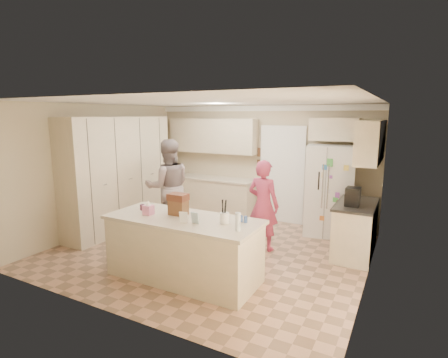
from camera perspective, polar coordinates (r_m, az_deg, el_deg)
The scene contains 41 objects.
floor at distance 6.38m, azimuth -2.32°, elevation -11.63°, with size 5.20×4.60×0.02m, color tan.
ceiling at distance 5.92m, azimuth -2.50°, elevation 12.59°, with size 5.20×4.60×0.02m, color white.
wall_back at distance 8.07m, azimuth 5.92°, elevation 2.63°, with size 5.20×0.02×2.60m, color #C6B694.
wall_front at distance 4.23m, azimuth -18.46°, elevation -4.96°, with size 5.20×0.02×2.60m, color #C6B694.
wall_left at distance 7.66m, azimuth -19.53°, elevation 1.67°, with size 0.02×4.60×2.60m, color #C6B694.
wall_right at distance 5.23m, azimuth 23.14°, elevation -2.40°, with size 0.02×4.60×2.60m, color #C6B694.
crown_back at distance 7.95m, azimuth 5.95°, elevation 11.41°, with size 5.20×0.08×0.12m, color white.
pantry_bank at distance 7.59m, azimuth -16.77°, elevation 0.80°, with size 0.60×2.60×2.35m, color beige.
back_base_cab at distance 8.45m, azimuth -2.24°, elevation -2.90°, with size 2.20×0.60×0.88m, color beige.
back_countertop at distance 8.35m, azimuth -2.30°, elevation 0.16°, with size 2.24×0.63×0.04m, color #BDB29C.
back_upper_cab at distance 8.34m, azimuth -1.88°, elevation 7.08°, with size 2.20×0.35×0.80m, color beige.
doorway_opening at distance 7.89m, azimuth 9.51°, elevation 0.53°, with size 0.90×0.06×2.10m, color black.
doorway_casing at distance 7.86m, azimuth 9.42°, elevation 0.49°, with size 1.02×0.03×2.22m, color white.
wall_frame_upper at distance 7.99m, azimuth 5.98°, elevation 4.36°, with size 0.15×0.02×0.20m, color brown.
wall_frame_lower at distance 8.02m, azimuth 5.94°, elevation 2.44°, with size 0.15×0.02×0.20m, color brown.
refrigerator at distance 7.26m, azimuth 16.74°, elevation -1.84°, with size 0.90×0.70×1.80m, color white.
fridge_seam at distance 6.92m, azimuth 16.16°, elevation -2.40°, with size 0.01×0.02×1.78m, color gray.
fridge_dispenser at distance 6.90m, azimuth 14.46°, elevation -0.22°, with size 0.22×0.03×0.35m, color black.
fridge_handle_l at distance 6.88m, azimuth 15.79°, elevation -1.16°, with size 0.02×0.02×0.85m, color silver.
fridge_handle_r at distance 6.86m, azimuth 16.60°, elevation -1.24°, with size 0.02×0.02×0.85m, color silver.
over_fridge_cab at distance 7.36m, azimuth 17.58°, elevation 7.72°, with size 0.95×0.35×0.45m, color beige.
right_base_cab at distance 6.44m, azimuth 20.63°, elevation -7.85°, with size 0.60×1.20×0.88m, color beige.
right_countertop at distance 6.32m, azimuth 20.81°, elevation -3.87°, with size 0.63×1.24×0.04m, color #2D2B28.
right_upper_cab at distance 6.34m, azimuth 22.87°, elevation 5.68°, with size 0.35×1.50×0.70m, color beige.
coffee_maker at distance 6.09m, azimuth 20.29°, elevation -2.70°, with size 0.22×0.28×0.30m, color black.
island_base at distance 5.25m, azimuth -6.60°, elevation -11.38°, with size 2.20×0.90×0.88m, color beige.
island_top at distance 5.10m, azimuth -6.71°, elevation -6.57°, with size 2.28×0.96×0.05m, color #BDB29C.
utensil_crock at distance 4.79m, azimuth 0.07°, elevation -6.39°, with size 0.13×0.13×0.15m, color white.
tissue_box at distance 5.32m, azimuth -12.24°, elevation -4.95°, with size 0.13×0.13×0.14m, color pink.
tissue_plume at distance 5.29m, azimuth -12.29°, elevation -3.81°, with size 0.08×0.08×0.08m, color white.
dollhouse_body at distance 5.23m, azimuth -7.47°, elevation -4.64°, with size 0.26×0.18×0.22m, color brown.
dollhouse_roof at distance 5.19m, azimuth -7.51°, elevation -2.93°, with size 0.28×0.20×0.10m, color #592D1E.
jam_jar at distance 5.60m, azimuth -13.21°, elevation -4.50°, with size 0.07×0.07×0.09m, color #59263F.
greeting_card_a at distance 4.83m, azimuth -6.61°, elevation -6.24°, with size 0.12×0.01×0.16m, color white.
greeting_card_b at distance 4.79m, azimuth -4.79°, elevation -6.35°, with size 0.12×0.01×0.16m, color silver.
water_bottle at distance 4.47m, azimuth 2.28°, elevation -7.00°, with size 0.07×0.07×0.24m, color silver.
shaker_salt at distance 4.87m, azimuth 2.79°, elevation -6.48°, with size 0.05×0.05×0.09m, color #3657A3.
shaker_pepper at distance 4.84m, azimuth 3.55°, elevation -6.58°, with size 0.05×0.05×0.09m, color #3657A3.
teen_boy at distance 7.12m, azimuth -9.08°, elevation -1.28°, with size 0.93×0.72×1.91m, color gray.
teen_girl at distance 6.24m, azimuth 6.42°, elevation -4.26°, with size 0.59×0.39×1.62m, color #B53A6D.
fridge_magnets at distance 6.91m, azimuth 16.14°, elevation -2.41°, with size 0.76×0.02×1.44m, color tan, non-canonical shape.
Camera 1 is at (2.99, -5.10, 2.38)m, focal length 28.00 mm.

